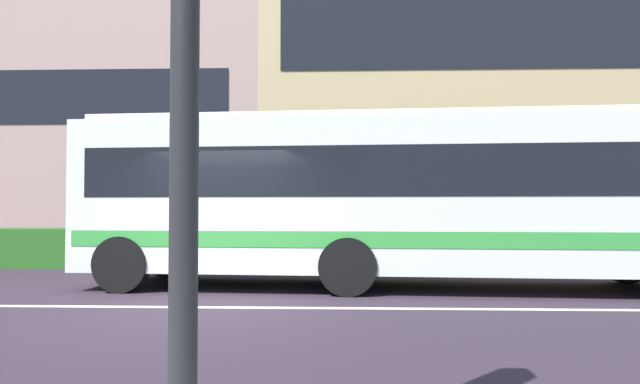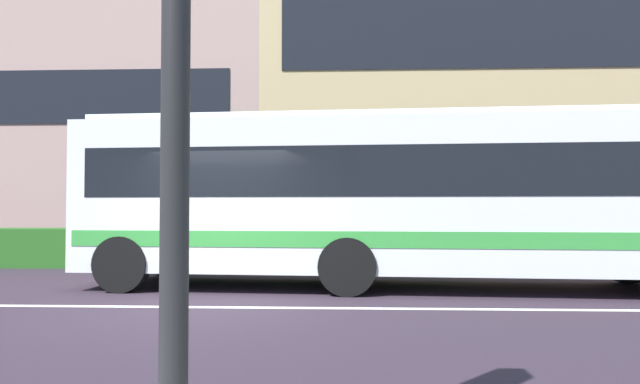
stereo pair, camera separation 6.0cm
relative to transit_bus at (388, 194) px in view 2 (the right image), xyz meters
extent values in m
plane|color=#2E2330|center=(-3.08, -2.29, -1.77)|extent=(160.00, 160.00, 0.00)
cube|color=silver|center=(-3.08, -2.29, -1.77)|extent=(60.00, 0.16, 0.01)
cube|color=#275E1F|center=(-4.99, 3.59, -1.28)|extent=(13.86, 1.10, 0.98)
cube|color=tan|center=(5.81, 13.20, 4.56)|extent=(18.93, 10.83, 12.66)
cube|color=black|center=(5.81, 7.77, 5.57)|extent=(17.42, 0.04, 2.53)
cube|color=silver|center=(0.00, 0.00, -0.05)|extent=(11.61, 3.19, 2.74)
cube|color=black|center=(0.00, 0.00, 0.36)|extent=(10.92, 3.16, 0.88)
cube|color=green|center=(0.00, 0.00, -0.80)|extent=(11.38, 3.19, 0.28)
cube|color=silver|center=(0.00, 0.00, 1.38)|extent=(11.13, 2.76, 0.12)
cylinder|color=black|center=(4.80, 0.83, -1.27)|extent=(1.02, 0.34, 1.00)
cylinder|color=black|center=(-0.64, 1.18, -1.27)|extent=(1.02, 0.34, 1.00)
cylinder|color=black|center=(-0.78, -1.09, -1.27)|extent=(1.02, 0.34, 1.00)
cylinder|color=black|center=(-4.66, 1.43, -1.27)|extent=(1.02, 0.34, 1.00)
cylinder|color=black|center=(-4.80, -0.83, -1.27)|extent=(1.02, 0.34, 1.00)
cylinder|color=black|center=(-1.65, -8.10, 0.41)|extent=(0.14, 0.14, 4.06)
camera|label=1|loc=(-0.88, -10.80, -0.29)|focal=31.86mm
camera|label=2|loc=(-0.82, -10.80, -0.29)|focal=31.86mm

